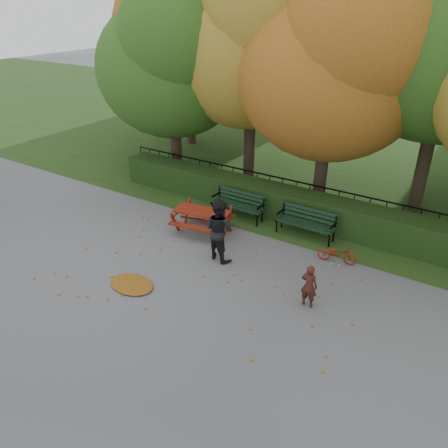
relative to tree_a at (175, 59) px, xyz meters
The scene contains 16 objects.
ground 8.86m from the tree_a, 47.07° to the right, with size 90.00×90.00×0.00m, color slate.
grass_strip 10.87m from the tree_a, 58.37° to the left, with size 90.00×90.00×0.00m, color #1D3C13.
hedge 6.65m from the tree_a, 11.73° to the right, with size 13.00×0.90×1.00m, color black.
iron_fence 6.55m from the tree_a, ahead, with size 14.00×0.04×1.02m.
tree_a is the anchor object (origin of this frame).
tree_b 3.11m from the tree_a, 23.05° to the left, with size 6.72×6.40×8.79m.
tree_c 6.04m from the tree_a, ahead, with size 6.30×6.00×8.00m.
tree_f 4.31m from the tree_a, 117.98° to the left, with size 6.93×6.60×9.19m.
bench_left 5.89m from the tree_a, 25.76° to the right, with size 1.80×0.57×0.88m.
bench_right 7.69m from the tree_a, 16.61° to the right, with size 1.80×0.57×0.88m.
picnic_table 6.24m from the tree_a, 44.12° to the right, with size 1.89×1.63×0.82m.
leaf_pile 8.82m from the tree_a, 61.70° to the right, with size 1.23×0.85×0.09m, color brown.
leaf_scatter 8.67m from the tree_a, 45.49° to the right, with size 9.00×5.70×0.01m, color brown, non-canonical shape.
child 9.99m from the tree_a, 33.15° to the right, with size 0.40×0.27×1.11m, color #3F1A14.
adult 7.41m from the tree_a, 42.54° to the right, with size 0.86×0.67×1.78m, color black.
bicycle 9.16m from the tree_a, 20.31° to the right, with size 0.37×1.06×0.56m, color maroon.
Camera 1 is at (5.30, -7.52, 6.57)m, focal length 35.00 mm.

